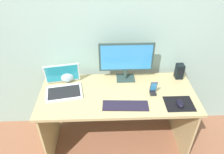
{
  "coord_description": "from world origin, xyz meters",
  "views": [
    {
      "loc": [
        -0.11,
        -1.51,
        2.02
      ],
      "look_at": [
        -0.05,
        -0.02,
        0.94
      ],
      "focal_mm": 33.91,
      "sensor_mm": 36.0,
      "label": 1
    }
  ],
  "objects": [
    {
      "name": "keyboard_external",
      "position": [
        0.06,
        -0.18,
        0.75
      ],
      "size": [
        0.4,
        0.15,
        0.01
      ],
      "primitive_type": "cube",
      "rotation": [
        0.0,
        0.0,
        -0.05
      ],
      "color": "#201B2C",
      "rests_on": "desk"
    },
    {
      "name": "speaker_right",
      "position": [
        0.64,
        0.22,
        0.82
      ],
      "size": [
        0.07,
        0.08,
        0.16
      ],
      "color": "black",
      "rests_on": "desk"
    },
    {
      "name": "wall_back",
      "position": [
        0.0,
        0.4,
        1.25
      ],
      "size": [
        6.0,
        0.04,
        2.5
      ],
      "primitive_type": "cube",
      "color": "#93B4A9",
      "rests_on": "ground_plane"
    },
    {
      "name": "laptop",
      "position": [
        -0.51,
        0.07,
        0.79
      ],
      "size": [
        0.37,
        0.33,
        0.24
      ],
      "color": "white",
      "rests_on": "desk"
    },
    {
      "name": "mousepad",
      "position": [
        0.53,
        -0.17,
        0.74
      ],
      "size": [
        0.25,
        0.2,
        0.0
      ],
      "primitive_type": "cube",
      "color": "black",
      "rests_on": "desk"
    },
    {
      "name": "fishbowl",
      "position": [
        -0.49,
        0.21,
        0.81
      ],
      "size": [
        0.15,
        0.15,
        0.15
      ],
      "primitive_type": "sphere",
      "color": "silver",
      "rests_on": "desk"
    },
    {
      "name": "monitor",
      "position": [
        0.09,
        0.22,
        0.97
      ],
      "size": [
        0.52,
        0.14,
        0.4
      ],
      "color": "#2C413D",
      "rests_on": "desk"
    },
    {
      "name": "phone_in_dock",
      "position": [
        0.33,
        -0.02,
        0.79
      ],
      "size": [
        0.06,
        0.06,
        0.14
      ],
      "color": "black",
      "rests_on": "desk"
    },
    {
      "name": "mouse",
      "position": [
        0.53,
        -0.19,
        0.76
      ],
      "size": [
        0.06,
        0.1,
        0.04
      ],
      "primitive_type": "ellipsoid",
      "rotation": [
        0.0,
        0.0,
        -0.01
      ],
      "color": "black",
      "rests_on": "mousepad"
    },
    {
      "name": "ground_plane",
      "position": [
        0.0,
        0.0,
        0.0
      ],
      "size": [
        8.0,
        8.0,
        0.0
      ],
      "primitive_type": "plane",
      "color": "brown"
    },
    {
      "name": "desk",
      "position": [
        0.0,
        0.0,
        0.59
      ],
      "size": [
        1.46,
        0.63,
        0.74
      ],
      "color": "tan",
      "rests_on": "ground_plane"
    }
  ]
}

